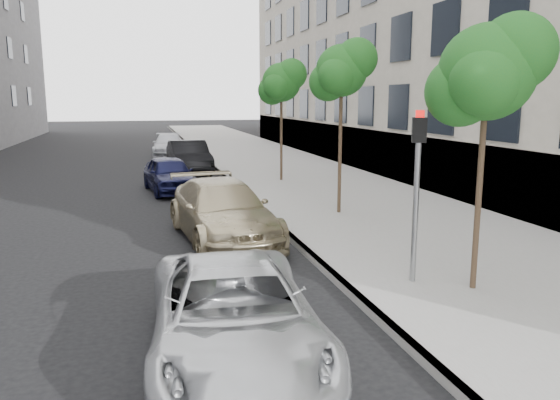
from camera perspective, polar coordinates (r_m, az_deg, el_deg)
name	(u,v)px	position (r m, az deg, el deg)	size (l,w,h in m)	color
ground	(324,356)	(7.46, 4.62, -15.95)	(160.00, 160.00, 0.00)	black
sidewalk	(258,156)	(31.16, -2.32, 4.57)	(6.40, 72.00, 0.14)	gray
curb	(203,158)	(30.66, -8.06, 4.37)	(0.15, 72.00, 0.14)	#9E9B93
tree_near	(489,72)	(9.52, 20.96, 12.40)	(1.84, 1.64, 4.51)	#38281C
tree_mid	(343,71)	(15.31, 6.55, 13.29)	(1.74, 1.54, 4.79)	#38281C
tree_far	(282,82)	(21.50, 0.21, 12.20)	(1.81, 1.61, 4.69)	#38281C
signal_pole	(417,176)	(9.64, 14.13, 2.45)	(0.29, 0.26, 2.99)	#939699
minivan	(234,315)	(7.08, -4.81, -11.88)	(2.07, 4.48, 1.25)	#BABDBF
suv	(223,211)	(13.01, -6.02, -1.14)	(1.95, 4.81, 1.39)	tan
sedan_blue	(170,174)	(19.98, -11.46, 2.64)	(1.52, 3.77, 1.28)	black
sedan_black	(189,157)	(24.72, -9.51, 4.42)	(1.56, 4.47, 1.47)	black
sedan_rear	(169,145)	(32.35, -11.51, 5.61)	(1.82, 4.47, 1.30)	#B0B2B9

